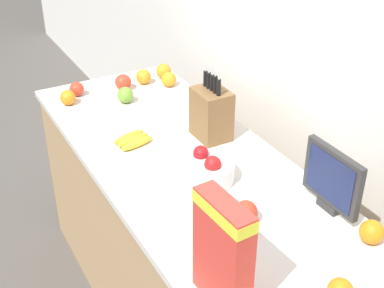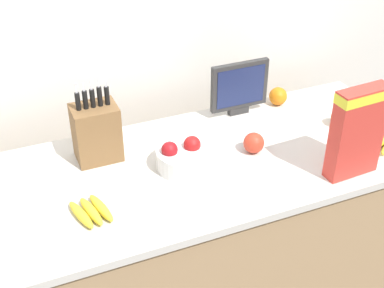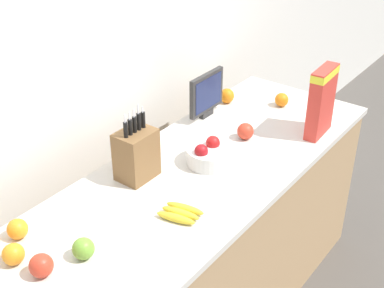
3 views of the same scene
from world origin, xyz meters
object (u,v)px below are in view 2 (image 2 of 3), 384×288
small_monitor (240,87)px  apple_middle (254,143)px  banana_bunch_right (91,211)px  cereal_box (358,129)px  orange_mid_left (278,96)px  knife_block (96,132)px  fruit_bowl (184,156)px  orange_back_center (340,118)px

small_monitor → apple_middle: size_ratio=3.18×
banana_bunch_right → apple_middle: 0.67m
cereal_box → orange_mid_left: 0.56m
knife_block → orange_mid_left: size_ratio=4.18×
apple_middle → orange_mid_left: (0.28, 0.29, -0.00)m
cereal_box → orange_mid_left: bearing=84.4°
knife_block → fruit_bowl: bearing=-33.0°
small_monitor → fruit_bowl: small_monitor is taller
fruit_bowl → knife_block: bearing=147.0°
fruit_bowl → apple_middle: bearing=-3.1°
cereal_box → banana_bunch_right: bearing=168.6°
apple_middle → orange_mid_left: 0.40m
orange_mid_left → orange_back_center: orange_mid_left is taller
knife_block → small_monitor: size_ratio=1.31×
small_monitor → orange_back_center: size_ratio=3.45×
banana_bunch_right → apple_middle: apple_middle is taller
knife_block → banana_bunch_right: 0.35m
small_monitor → knife_block: bearing=-171.6°
knife_block → small_monitor: bearing=8.4°
orange_back_center → fruit_bowl: bearing=-178.5°
fruit_bowl → orange_back_center: 0.70m
small_monitor → banana_bunch_right: small_monitor is taller
small_monitor → orange_back_center: small_monitor is taller
small_monitor → banana_bunch_right: 0.86m
knife_block → cereal_box: cereal_box is taller
small_monitor → fruit_bowl: bearing=-143.0°
small_monitor → banana_bunch_right: (-0.74, -0.41, -0.11)m
fruit_bowl → banana_bunch_right: (-0.38, -0.14, -0.03)m
banana_bunch_right → cereal_box: bearing=-8.1°
knife_block → fruit_bowl: (0.27, -0.18, -0.07)m
small_monitor → fruit_bowl: size_ratio=1.21×
knife_block → orange_back_center: bearing=-9.3°
knife_block → fruit_bowl: size_ratio=1.59×
cereal_box → orange_back_center: size_ratio=4.60×
knife_block → orange_back_center: 0.99m
apple_middle → orange_back_center: bearing=4.6°
knife_block → apple_middle: bearing=-19.2°
banana_bunch_right → orange_back_center: orange_back_center is taller
knife_block → fruit_bowl: 0.33m
knife_block → fruit_bowl: knife_block is taller
cereal_box → fruit_bowl: 0.62m
banana_bunch_right → orange_back_center: size_ratio=2.30×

